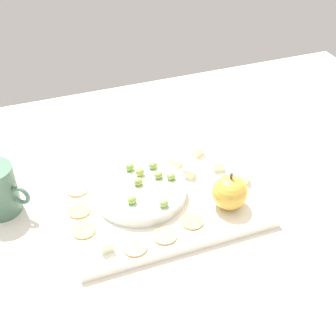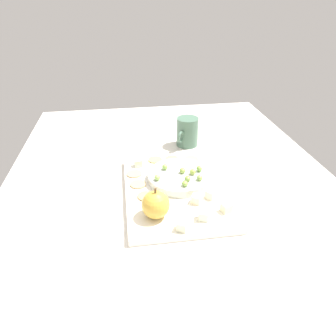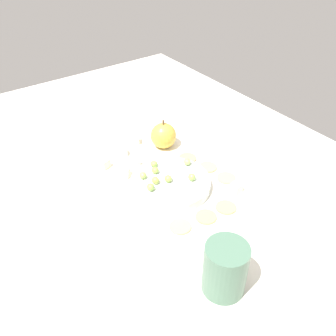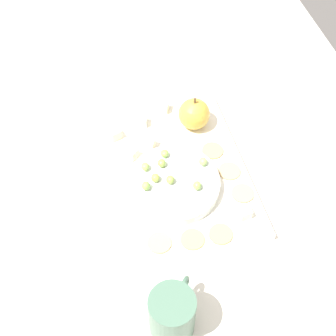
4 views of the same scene
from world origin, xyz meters
The scene contains 26 objects.
table centered at (0.00, 0.00, 2.32)cm, with size 142.03×95.73×4.64cm, color silver.
platter centered at (0.57, -0.48, 5.57)cm, with size 36.93×26.73×1.86cm, color white.
serving_dish centered at (4.12, -1.73, 7.58)cm, with size 17.67×17.67×2.17cm, color silver.
apple_whole centered at (-10.48, 6.59, 9.79)cm, with size 6.60×6.60×6.60cm, color gold.
apple_stem centered at (-10.48, 6.59, 13.69)cm, with size 0.50×0.50×1.20cm, color brown.
cheese_cube_0 centered at (-13.31, -4.09, 7.59)cm, with size 2.20×2.20×2.20cm, color #EDEDCA.
cheese_cube_1 centered at (-5.34, -7.98, 7.59)cm, with size 2.20×2.20×2.20cm, color #F5E8C3.
cheese_cube_2 centered at (-16.12, 1.40, 7.59)cm, with size 2.20×2.20×2.20cm, color #F4F2C9.
cheese_cube_3 centered at (13.66, 9.17, 7.59)cm, with size 2.20×2.20×2.20cm, color #EEF4CA.
cheese_cube_4 centered at (-11.25, -10.20, 7.59)cm, with size 2.20×2.20×2.20cm, color #F5EFBE.
cheese_cube_5 centered at (-6.82, -3.95, 7.59)cm, with size 2.20×2.20×2.20cm, color #F9ECC9.
cracker_0 centered at (15.23, -7.41, 6.70)cm, with size 4.34×4.34×0.40cm, color tan.
cracker_1 centered at (-2.46, 8.25, 6.70)cm, with size 4.34×4.34×0.40cm, color tan.
cracker_2 centered at (3.34, 9.88, 6.70)cm, with size 4.34×4.34×0.40cm, color tan.
cracker_3 centered at (16.35, 3.75, 6.70)cm, with size 4.34×4.34×0.40cm, color tan.
cracker_4 centered at (9.00, 10.63, 6.70)cm, with size 4.34×4.34×0.40cm, color tan.
cracker_5 centered at (16.08, -1.50, 6.70)cm, with size 4.34×4.34×0.40cm, color tan.
grape_0 centered at (4.23, -2.47, 9.44)cm, with size 1.77×1.59×1.55cm, color #91AE4D.
grape_1 centered at (1.69, 4.78, 9.45)cm, with size 1.77×1.59×1.57cm, color #96BB60.
grape_2 centered at (6.85, 2.03, 9.48)cm, with size 1.77×1.59×1.63cm, color #8BB851.
grape_3 centered at (-2.19, -1.90, 9.38)cm, with size 1.77×1.59×1.44cm, color #8CB74E.
grape_4 centered at (-0.13, -3.05, 9.42)cm, with size 1.77×1.59×1.51cm, color #8DAE4C.
grape_5 centered at (4.48, -7.26, 9.50)cm, with size 1.77×1.59×1.67cm, color #87B64F.
grape_6 centered at (3.10, -5.10, 9.48)cm, with size 1.77×1.59×1.64cm, color #A0B74C.
grape_7 centered at (0.22, -6.32, 9.42)cm, with size 1.77×1.59×1.50cm, color #92B155.
cup centered at (29.45, -8.93, 9.61)cm, with size 9.46×8.30×9.95cm.
Camera 3 is at (56.76, -40.21, 60.58)cm, focal length 40.44 mm.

